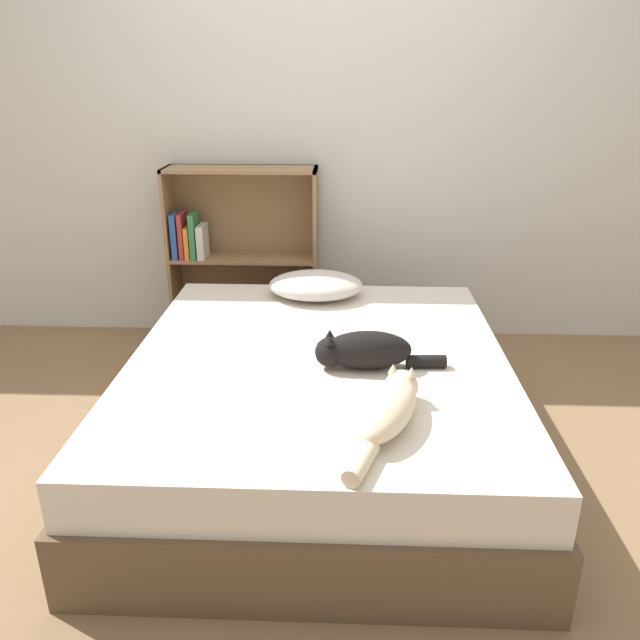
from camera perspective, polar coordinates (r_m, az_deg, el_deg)
ground_plane at (r=2.82m, az=-0.12°, el=-11.84°), size 8.00×8.00×0.00m
wall_back at (r=3.75m, az=0.84°, el=17.10°), size 8.00×0.06×2.50m
bed at (r=2.69m, az=-0.12°, el=-7.77°), size 1.59×1.85×0.47m
pillow at (r=3.22m, az=-0.39°, el=3.21°), size 0.49×0.37×0.13m
cat_light at (r=2.09m, az=6.30°, el=-7.95°), size 0.30×0.58×0.14m
cat_dark at (r=2.45m, az=3.98°, el=-2.82°), size 0.52×0.16×0.15m
bookshelf at (r=3.80m, az=-7.42°, el=6.11°), size 0.87×0.26×1.05m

